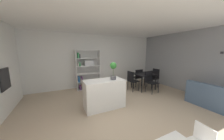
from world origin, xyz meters
TOP-DOWN VIEW (x-y plane):
  - ground_plane at (0.00, 0.00)m, footprint 9.98×9.98m
  - ceiling_slab at (0.00, 0.00)m, footprint 7.25×5.88m
  - back_partition at (0.00, 2.91)m, footprint 7.25×0.06m
  - right_partition_gray at (3.59, 0.00)m, footprint 0.06×5.88m
  - built_in_oven at (-2.93, 1.26)m, footprint 0.06×0.58m
  - kitchen_island at (-0.29, 0.49)m, footprint 1.26×0.63m
  - potted_plant_on_island at (0.00, 0.42)m, footprint 0.21×0.21m
  - open_bookshelf at (-0.38, 2.54)m, footprint 1.12×0.37m
  - dining_table at (2.10, 1.37)m, footprint 0.95×0.88m
  - dining_chair_far at (2.10, 1.82)m, footprint 0.45×0.47m
  - dining_chair_island_side at (1.42, 1.36)m, footprint 0.44×0.45m
  - dining_chair_near at (2.10, 0.91)m, footprint 0.48×0.48m
  - dining_chair_window_side at (2.80, 1.37)m, footprint 0.46×0.42m
  - wall_sconce_back at (3.51, -0.87)m, footprint 0.08×0.08m

SIDE VIEW (x-z plane):
  - ground_plane at x=0.00m, z-range 0.00..0.00m
  - kitchen_island at x=-0.29m, z-range 0.00..0.91m
  - dining_chair_far at x=2.10m, z-range 0.08..0.98m
  - dining_chair_window_side at x=2.80m, z-range 0.08..1.01m
  - dining_chair_island_side at x=1.42m, z-range 0.09..1.01m
  - dining_chair_near at x=2.10m, z-range 0.08..1.02m
  - dining_table at x=2.10m, z-range 0.29..1.05m
  - open_bookshelf at x=-0.38m, z-range 0.06..1.95m
  - built_in_oven at x=-2.93m, z-range 0.75..1.35m
  - potted_plant_on_island at x=0.00m, z-range 0.97..1.53m
  - back_partition at x=0.00m, z-range 0.00..2.68m
  - right_partition_gray at x=3.59m, z-range 0.00..2.68m
  - wall_sconce_back at x=3.51m, z-range 1.73..1.80m
  - ceiling_slab at x=0.00m, z-range 2.68..2.74m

